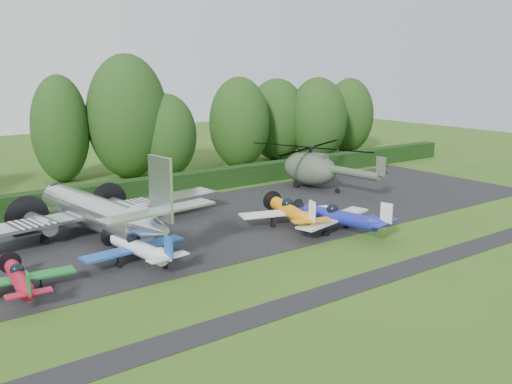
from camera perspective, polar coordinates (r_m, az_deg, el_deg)
ground at (r=36.68m, az=0.15°, el=-7.36°), size 160.00×160.00×0.00m
apron at (r=44.72m, az=-7.49°, el=-3.73°), size 70.00×18.00×0.01m
taxiway_verge at (r=32.38m, az=6.56°, el=-10.26°), size 70.00×2.00×0.00m
hedgerow at (r=54.32m, az=-13.11°, el=-0.99°), size 90.00×1.60×2.00m
transport_plane at (r=42.89m, az=-15.69°, el=-1.96°), size 23.09×17.71×7.40m
light_plane_red at (r=34.42m, az=-22.62°, el=-8.01°), size 6.19×6.50×2.38m
light_plane_white at (r=37.26m, az=-11.69°, el=-5.46°), size 7.10×7.46×2.73m
light_plane_orange at (r=44.78m, az=3.48°, el=-1.95°), size 7.84×8.24×3.01m
light_plane_blue at (r=43.52m, az=8.37°, el=-2.50°), size 7.85×8.26×3.02m
helicopter at (r=58.61m, az=5.49°, el=2.62°), size 13.49×15.79×4.34m
sign_board at (r=68.02m, az=7.67°, el=2.92°), size 2.89×0.11×1.63m
tree_2 at (r=75.33m, az=6.18°, el=7.23°), size 7.65×7.65×10.85m
tree_3 at (r=64.87m, az=-12.73°, el=7.35°), size 8.89×8.89×13.67m
tree_4 at (r=64.72m, az=-8.91°, el=5.57°), size 6.66×6.66×9.35m
tree_5 at (r=64.48m, az=-18.98°, el=5.96°), size 6.08×6.08×11.50m
tree_6 at (r=75.74m, az=2.08°, el=7.26°), size 7.93×7.93×10.69m
tree_8 at (r=69.65m, az=-1.67°, el=6.92°), size 7.35×7.35×11.05m
tree_9 at (r=83.48m, az=9.30°, el=7.57°), size 6.92×6.92×10.57m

